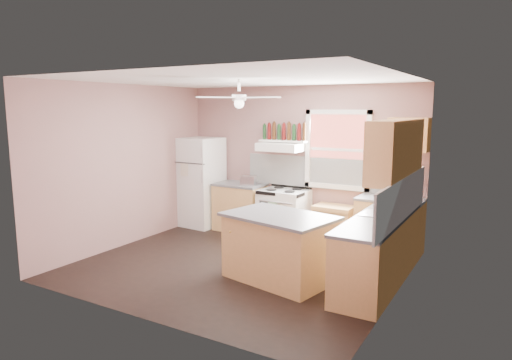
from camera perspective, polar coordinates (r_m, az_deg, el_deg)
The scene contains 32 objects.
floor at distance 6.87m, azimuth -2.01°, elevation -10.63°, with size 4.50×4.50×0.00m, color black.
ceiling at distance 6.49m, azimuth -2.14°, elevation 12.46°, with size 4.50×4.50×0.00m, color white.
wall_back at distance 8.31m, azimuth 5.37°, elevation 2.35°, with size 4.50×0.05×2.70m, color #8B635F.
wall_right at distance 5.69m, azimuth 17.74°, elevation -1.13°, with size 0.05×4.00×2.70m, color #8B635F.
wall_left at distance 7.98m, azimuth -16.05°, elevation 1.76°, with size 0.05×4.00×2.70m, color #8B635F.
backsplash_back at distance 8.12m, azimuth 8.12°, elevation 0.89°, with size 2.90×0.03×0.55m, color white.
backsplash_right at distance 6.01m, azimuth 17.91°, elevation -2.30°, with size 0.03×2.60×0.55m, color white.
window_view at distance 7.97m, azimuth 10.18°, elevation 3.76°, with size 1.00×0.02×1.20m, color maroon.
window_frame at distance 7.94m, azimuth 10.12°, elevation 3.75°, with size 1.16×0.07×1.36m, color white.
refrigerator at distance 9.02m, azimuth -6.91°, elevation -0.26°, with size 0.73×0.71×1.74m, color white.
base_cabinet_left at distance 8.68m, azimuth -2.00°, elevation -3.49°, with size 0.90×0.60×0.86m, color tan.
counter_left at distance 8.60m, azimuth -2.02°, elevation -0.56°, with size 0.92×0.62×0.04m, color #515154.
toaster at distance 8.35m, azimuth -0.93°, elevation -0.08°, with size 0.28×0.16×0.18m, color silver.
stove at distance 8.24m, azimuth 3.51°, elevation -4.19°, with size 0.81×0.64×0.86m, color white.
range_hood at distance 8.14m, azimuth 3.11°, elevation 4.14°, with size 0.78×0.50×0.14m, color white.
bottle_shelf at distance 8.24m, azimuth 3.50°, elevation 4.89°, with size 0.90×0.26×0.03m, color white.
cart at distance 7.95m, azimuth 9.69°, elevation -5.53°, with size 0.66×0.44×0.66m, color tan.
base_cabinet_corner at distance 7.61m, azimuth 16.32°, elevation -5.65°, with size 1.00×0.60×0.86m, color tan.
base_cabinet_right at distance 6.26m, azimuth 15.00°, elevation -8.78°, with size 0.60×2.20×0.86m, color tan.
counter_corner at distance 7.52m, azimuth 16.47°, elevation -2.33°, with size 1.02×0.62×0.04m, color #515154.
counter_right at distance 6.14m, azimuth 15.08°, elevation -4.76°, with size 0.62×2.22×0.04m, color #515154.
sink at distance 6.33m, azimuth 15.56°, elevation -4.24°, with size 0.55×0.45×0.03m, color silver.
faucet at distance 6.27m, azimuth 17.00°, elevation -3.71°, with size 0.03×0.03×0.14m, color silver.
upper_cabinet_right at distance 6.16m, azimuth 17.17°, elevation 3.68°, with size 0.33×1.80×0.76m, color tan.
upper_cabinet_corner at distance 7.47m, azimuth 18.56°, elevation 5.41°, with size 0.60×0.33×0.52m, color tan.
paper_towel at distance 7.54m, azimuth 19.25°, elevation 0.43°, with size 0.12×0.12×0.26m, color white.
island at distance 6.22m, azimuth 2.91°, elevation -8.59°, with size 1.35×0.85×0.86m, color tan.
island_top at distance 6.10m, azimuth 2.94°, elevation -4.55°, with size 1.43×0.93×0.04m, color #515154.
ceiling_fan_hub at distance 6.48m, azimuth -2.13°, elevation 10.25°, with size 0.20×0.20×0.08m, color white.
soap_bottle at distance 6.27m, azimuth 17.00°, elevation -3.34°, with size 0.09×0.09×0.22m, color silver.
red_caddy at distance 6.59m, azimuth 16.37°, elevation -3.27°, with size 0.18×0.12×0.10m, color #B50F21.
wine_bottles at distance 8.23m, azimuth 3.54°, elevation 6.01°, with size 0.86×0.06×0.31m.
Camera 1 is at (3.45, -5.48, 2.31)m, focal length 32.00 mm.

